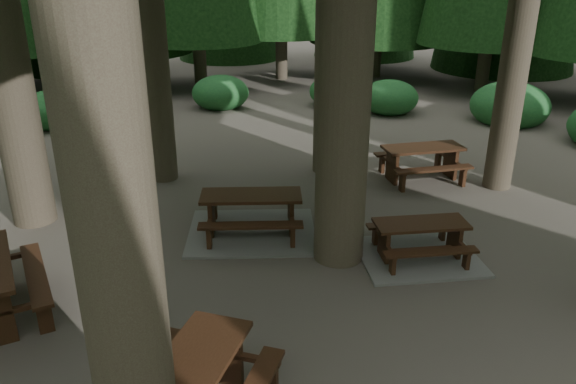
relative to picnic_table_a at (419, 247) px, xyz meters
name	(u,v)px	position (x,y,z in m)	size (l,w,h in m)	color
ground	(299,270)	(-2.07, 0.30, -0.21)	(80.00, 80.00, 0.00)	#595248
picnic_table_a	(419,247)	(0.00, 0.00, 0.00)	(2.28, 2.01, 0.67)	gray
picnic_table_c	(252,220)	(-2.43, 1.84, 0.06)	(2.80, 2.53, 0.79)	gray
picnic_table_d	(422,158)	(2.05, 3.25, 0.31)	(1.98, 1.67, 0.79)	#371F10
shrub_ring	(321,223)	(-1.37, 1.05, 0.19)	(23.86, 24.64, 1.49)	#216230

